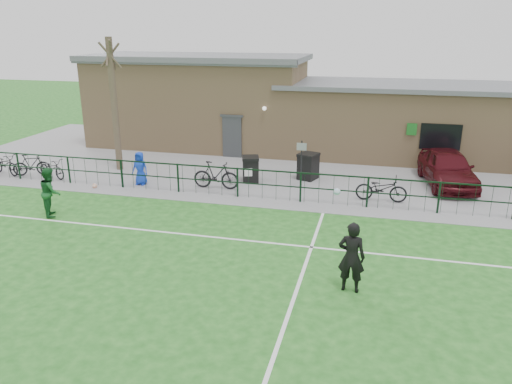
% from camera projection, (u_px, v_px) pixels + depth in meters
% --- Properties ---
extents(ground, '(90.00, 90.00, 0.00)m').
position_uv_depth(ground, '(206.00, 306.00, 12.03)').
color(ground, '#1C5B1A').
rests_on(ground, ground).
extents(paving_strip, '(34.00, 13.00, 0.02)m').
position_uv_depth(paving_strip, '(298.00, 164.00, 24.45)').
color(paving_strip, gray).
rests_on(paving_strip, ground).
extents(pitch_line_touch, '(28.00, 0.10, 0.01)m').
position_uv_depth(pitch_line_touch, '(274.00, 202.00, 19.21)').
color(pitch_line_touch, white).
rests_on(pitch_line_touch, ground).
extents(pitch_line_mid, '(28.00, 0.10, 0.01)m').
position_uv_depth(pitch_line_mid, '(248.00, 241.00, 15.71)').
color(pitch_line_mid, white).
rests_on(pitch_line_mid, ground).
extents(pitch_line_perp, '(0.10, 16.00, 0.01)m').
position_uv_depth(pitch_line_perp, '(287.00, 317.00, 11.57)').
color(pitch_line_perp, white).
rests_on(pitch_line_perp, ground).
extents(perimeter_fence, '(28.00, 0.10, 1.20)m').
position_uv_depth(perimeter_fence, '(275.00, 185.00, 19.21)').
color(perimeter_fence, black).
rests_on(perimeter_fence, ground).
extents(bare_tree, '(0.30, 0.30, 6.00)m').
position_uv_depth(bare_tree, '(114.00, 106.00, 22.59)').
color(bare_tree, '#493B2C').
rests_on(bare_tree, ground).
extents(wheelie_bin_left, '(0.86, 0.92, 1.01)m').
position_uv_depth(wheelie_bin_left, '(251.00, 170.00, 21.56)').
color(wheelie_bin_left, black).
rests_on(wheelie_bin_left, paving_strip).
extents(wheelie_bin_right, '(0.94, 0.99, 1.07)m').
position_uv_depth(wheelie_bin_right, '(308.00, 167.00, 21.85)').
color(wheelie_bin_right, black).
rests_on(wheelie_bin_right, paving_strip).
extents(sign_post, '(0.08, 0.08, 2.00)m').
position_uv_depth(sign_post, '(301.00, 165.00, 20.50)').
color(sign_post, black).
rests_on(sign_post, paving_strip).
extents(car_maroon, '(2.44, 4.67, 1.52)m').
position_uv_depth(car_maroon, '(447.00, 168.00, 20.93)').
color(car_maroon, '#430C12').
rests_on(car_maroon, paving_strip).
extents(bicycle_a, '(1.95, 1.22, 0.97)m').
position_uv_depth(bicycle_a, '(5.00, 164.00, 22.57)').
color(bicycle_a, black).
rests_on(bicycle_a, paving_strip).
extents(bicycle_b, '(1.67, 1.07, 0.97)m').
position_uv_depth(bicycle_b, '(31.00, 165.00, 22.39)').
color(bicycle_b, black).
rests_on(bicycle_b, paving_strip).
extents(bicycle_c, '(1.76, 1.10, 0.87)m').
position_uv_depth(bicycle_c, '(52.00, 168.00, 22.05)').
color(bicycle_c, black).
rests_on(bicycle_c, paving_strip).
extents(bicycle_d, '(1.93, 0.59, 1.16)m').
position_uv_depth(bicycle_d, '(216.00, 175.00, 20.53)').
color(bicycle_d, black).
rests_on(bicycle_d, paving_strip).
extents(bicycle_e, '(1.93, 0.69, 1.01)m').
position_uv_depth(bicycle_e, '(381.00, 189.00, 19.07)').
color(bicycle_e, black).
rests_on(bicycle_e, paving_strip).
extents(spectator_child, '(0.69, 0.45, 1.41)m').
position_uv_depth(spectator_child, '(140.00, 168.00, 21.05)').
color(spectator_child, '#153BC5').
rests_on(spectator_child, paving_strip).
extents(goalkeeper_kick, '(1.18, 3.87, 1.87)m').
position_uv_depth(goalkeeper_kick, '(351.00, 256.00, 12.55)').
color(goalkeeper_kick, black).
rests_on(goalkeeper_kick, ground).
extents(outfield_player, '(1.01, 1.07, 1.74)m').
position_uv_depth(outfield_player, '(50.00, 192.00, 17.60)').
color(outfield_player, '#185625').
rests_on(outfield_player, ground).
extents(ball_ground, '(0.21, 0.21, 0.21)m').
position_uv_depth(ball_ground, '(95.00, 186.00, 20.78)').
color(ball_ground, white).
rests_on(ball_ground, ground).
extents(clubhouse, '(24.25, 5.40, 4.96)m').
position_uv_depth(clubhouse, '(292.00, 109.00, 26.72)').
color(clubhouse, tan).
rests_on(clubhouse, ground).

